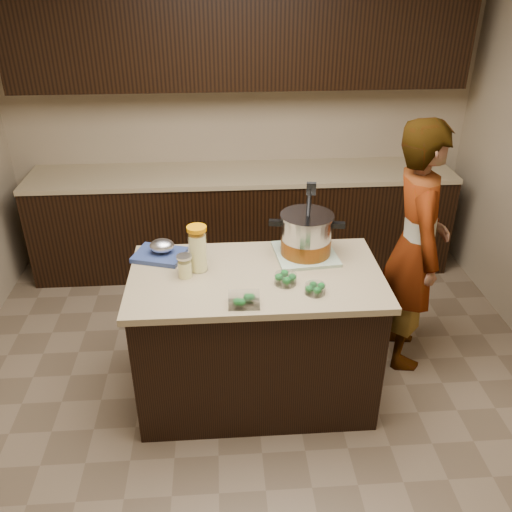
{
  "coord_description": "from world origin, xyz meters",
  "views": [
    {
      "loc": [
        -0.19,
        -2.67,
        2.5
      ],
      "look_at": [
        0.0,
        0.0,
        1.02
      ],
      "focal_mm": 38.0,
      "sensor_mm": 36.0,
      "label": 1
    }
  ],
  "objects_px": {
    "lemonade_pitcher": "(198,250)",
    "island": "(256,337)",
    "person": "(415,248)",
    "stock_pot": "(306,237)"
  },
  "relations": [
    {
      "from": "island",
      "to": "person",
      "type": "height_order",
      "value": "person"
    },
    {
      "from": "island",
      "to": "stock_pot",
      "type": "distance_m",
      "value": 0.69
    },
    {
      "from": "lemonade_pitcher",
      "to": "person",
      "type": "distance_m",
      "value": 1.43
    },
    {
      "from": "island",
      "to": "person",
      "type": "distance_m",
      "value": 1.18
    },
    {
      "from": "stock_pot",
      "to": "person",
      "type": "bearing_deg",
      "value": 19.94
    },
    {
      "from": "island",
      "to": "lemonade_pitcher",
      "type": "relative_size",
      "value": 5.34
    },
    {
      "from": "island",
      "to": "lemonade_pitcher",
      "type": "bearing_deg",
      "value": 166.77
    },
    {
      "from": "lemonade_pitcher",
      "to": "island",
      "type": "bearing_deg",
      "value": -13.23
    },
    {
      "from": "lemonade_pitcher",
      "to": "person",
      "type": "bearing_deg",
      "value": 11.12
    },
    {
      "from": "stock_pot",
      "to": "lemonade_pitcher",
      "type": "xyz_separation_m",
      "value": [
        -0.65,
        -0.13,
        0.0
      ]
    }
  ]
}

